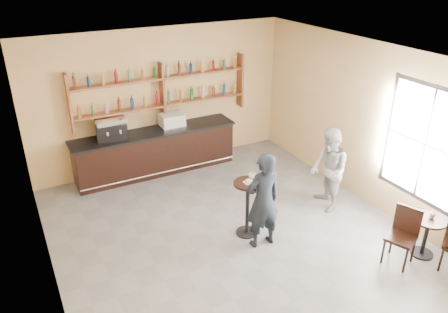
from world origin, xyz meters
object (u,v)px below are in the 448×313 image
pedestal_table (247,208)px  cafe_table (425,237)px  bar_counter (156,151)px  chair_west (401,238)px  espresso_machine (111,129)px  patron_second (329,170)px  pastry_case (172,121)px  man_main (263,201)px

pedestal_table → cafe_table: pedestal_table is taller
bar_counter → chair_west: size_ratio=3.80×
espresso_machine → pedestal_table: espresso_machine is taller
pedestal_table → patron_second: (1.83, 0.04, 0.31)m
pedestal_table → patron_second: bearing=1.1°
espresso_machine → pastry_case: size_ratio=1.18×
espresso_machine → man_main: (1.61, -3.48, -0.36)m
pedestal_table → patron_second: size_ratio=0.63×
bar_counter → man_main: (0.67, -3.48, 0.37)m
espresso_machine → man_main: 3.85m
cafe_table → patron_second: 2.06m
pastry_case → chair_west: pastry_case is taller
pastry_case → patron_second: bearing=-52.8°
espresso_machine → chair_west: espresso_machine is taller
cafe_table → patron_second: (-0.49, 1.94, 0.48)m
cafe_table → patron_second: size_ratio=0.43×
man_main → patron_second: man_main is taller
pastry_case → chair_west: size_ratio=0.55×
pastry_case → man_main: 3.50m
pedestal_table → cafe_table: bearing=-39.4°
pastry_case → espresso_machine: bearing=-176.1°
espresso_machine → cafe_table: size_ratio=0.89×
bar_counter → espresso_machine: 1.19m
bar_counter → pedestal_table: 3.15m
espresso_machine → pastry_case: bearing=9.2°
espresso_machine → chair_west: bearing=-47.0°
chair_west → bar_counter: bearing=-176.4°
man_main → patron_second: bearing=-164.9°
bar_counter → man_main: man_main is taller
cafe_table → chair_west: 0.57m
chair_west → cafe_table: bearing=62.8°
espresso_machine → patron_second: size_ratio=0.38×
bar_counter → pastry_case: bearing=0.0°
chair_west → patron_second: 1.93m
espresso_machine → bar_counter: bearing=9.2°
bar_counter → pedestal_table: pedestal_table is taller
bar_counter → pastry_case: size_ratio=6.87×
cafe_table → chair_west: size_ratio=0.73×
bar_counter → cafe_table: size_ratio=5.22×
cafe_table → chair_west: bearing=174.8°
cafe_table → bar_counter: bearing=120.3°
pedestal_table → man_main: man_main is taller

